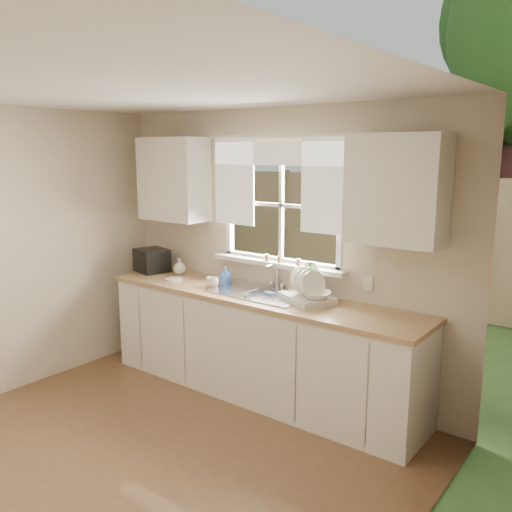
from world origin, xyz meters
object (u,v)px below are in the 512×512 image
Objects in this scene: soap_bottle_a at (310,281)px; cup at (212,282)px; dish_rack at (307,292)px; black_appliance at (152,260)px.

soap_bottle_a is 0.97m from cup.
cup is (-0.94, -0.11, -0.03)m from dish_rack.
soap_bottle_a reaches higher than dish_rack.
dish_rack is 1.56× the size of soap_bottle_a.
dish_rack is at bearing -82.21° from soap_bottle_a.
black_appliance reaches higher than cup.
dish_rack reaches higher than black_appliance.
dish_rack is 0.95m from cup.
cup is at bearing -173.07° from dish_rack.
cup is 0.92m from black_appliance.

